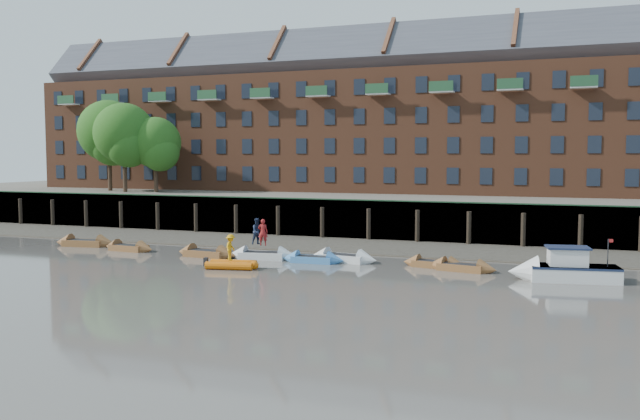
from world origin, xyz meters
The scene contains 20 objects.
ground centered at (0.00, 0.00, 0.00)m, with size 220.00×220.00×0.00m, color #5D5852.
foreshore centered at (0.00, 18.00, 0.00)m, with size 110.00×8.00×0.50m, color #3D382F.
mud_band centered at (0.00, 14.60, 0.00)m, with size 110.00×1.60×0.10m, color #4C4336.
river_wall centered at (0.00, 22.38, 1.59)m, with size 110.00×1.23×3.30m.
bank_terrace centered at (0.00, 36.00, 1.60)m, with size 110.00×28.00×3.20m, color #5E594D.
apartment_terrace centered at (0.00, 36.99, 12.82)m, with size 80.60×15.56×20.98m.
tree_cluster centered at (-25.62, 27.35, 9.00)m, with size 11.76×7.74×9.40m.
rowboat_0 centered at (-17.19, 10.95, 0.25)m, with size 5.02×2.12×1.41m.
rowboat_1 centered at (-12.55, 10.01, 0.22)m, with size 4.38×1.64×1.24m.
rowboat_2 centered at (-5.80, 9.41, 0.24)m, with size 4.70×1.71×1.34m.
rowboat_3 centered at (-1.79, 9.84, 0.24)m, with size 4.89×2.03×1.38m.
rowboat_4 centered at (1.86, 9.64, 0.21)m, with size 4.19×1.41×1.20m.
rowboat_5 centered at (3.59, 10.67, 0.24)m, with size 4.86×2.05×1.37m.
rowboat_6 centered at (9.53, 10.53, 0.21)m, with size 4.17×1.75×1.17m.
rowboat_7 centered at (11.30, 9.82, 0.22)m, with size 4.40×1.97×1.23m.
rib_tender centered at (-1.84, 5.78, 0.24)m, with size 3.25×2.02×0.55m.
motor_launch centered at (16.64, 8.52, 0.62)m, with size 6.08×2.88×2.41m.
person_rower_a centered at (-1.72, 9.75, 1.81)m, with size 0.64×0.42×1.76m, color maroon.
person_rower_b centered at (-2.24, 10.03, 1.81)m, with size 0.86×0.67×1.77m, color #19233F.
person_rib_crew centered at (-1.96, 5.70, 1.31)m, with size 1.02×0.59×1.59m, color orange.
Camera 1 is at (17.41, -30.49, 6.85)m, focal length 38.00 mm.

